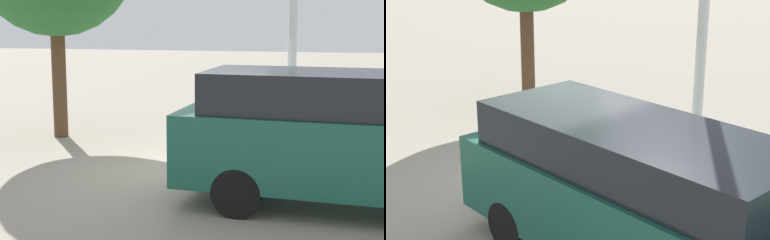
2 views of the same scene
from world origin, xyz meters
The scene contains 4 objects.
ground_plane centered at (0.00, 0.00, 0.00)m, with size 80.00×80.00×0.00m, color gray.
parking_meter_near centered at (0.22, 0.39, 1.04)m, with size 0.22×0.15×1.41m.
lamp_post centered at (1.57, 1.80, 2.15)m, with size 0.44×0.44×6.10m.
parked_van centered at (2.76, -1.27, 1.09)m, with size 5.27×2.09×1.99m.
Camera 2 is at (6.83, -6.42, 4.19)m, focal length 55.00 mm.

